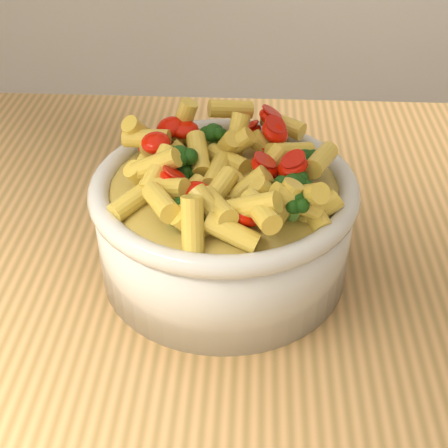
{
  "coord_description": "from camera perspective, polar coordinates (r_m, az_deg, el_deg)",
  "views": [
    {
      "loc": [
        0.08,
        -0.41,
        1.28
      ],
      "look_at": [
        0.05,
        0.04,
        0.95
      ],
      "focal_mm": 50.0,
      "sensor_mm": 36.0,
      "label": 1
    }
  ],
  "objects": [
    {
      "name": "table",
      "position": [
        0.64,
        -5.08,
        -12.76
      ],
      "size": [
        1.2,
        0.8,
        0.9
      ],
      "color": "tan",
      "rests_on": "ground"
    },
    {
      "name": "pasta_salad",
      "position": [
        0.52,
        0.0,
        5.57
      ],
      "size": [
        0.18,
        0.18,
        0.04
      ],
      "color": "#E1C647",
      "rests_on": "serving_bowl"
    },
    {
      "name": "serving_bowl",
      "position": [
        0.55,
        0.0,
        0.1
      ],
      "size": [
        0.23,
        0.23,
        0.1
      ],
      "color": "silver",
      "rests_on": "table"
    }
  ]
}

